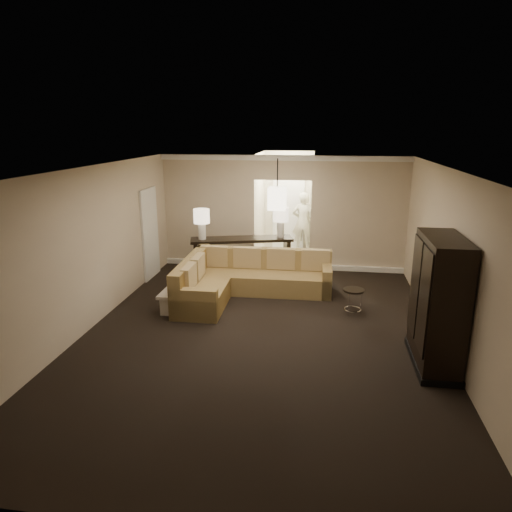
% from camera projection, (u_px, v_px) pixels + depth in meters
% --- Properties ---
extents(ground, '(8.00, 8.00, 0.00)m').
position_uv_depth(ground, '(260.00, 335.00, 7.80)').
color(ground, black).
rests_on(ground, ground).
extents(wall_back, '(6.00, 0.04, 2.80)m').
position_uv_depth(wall_back, '(282.00, 213.00, 11.23)').
color(wall_back, beige).
rests_on(wall_back, ground).
extents(wall_front, '(6.00, 0.04, 2.80)m').
position_uv_depth(wall_front, '(190.00, 393.00, 3.61)').
color(wall_front, beige).
rests_on(wall_front, ground).
extents(wall_left, '(0.04, 8.00, 2.80)m').
position_uv_depth(wall_left, '(87.00, 250.00, 7.84)').
color(wall_left, beige).
rests_on(wall_left, ground).
extents(wall_right, '(0.04, 8.00, 2.80)m').
position_uv_depth(wall_right, '(453.00, 265.00, 7.00)').
color(wall_right, beige).
rests_on(wall_right, ground).
extents(ceiling, '(6.00, 8.00, 0.02)m').
position_uv_depth(ceiling, '(260.00, 170.00, 7.04)').
color(ceiling, silver).
rests_on(ceiling, wall_back).
extents(crown_molding, '(6.00, 0.10, 0.12)m').
position_uv_depth(crown_molding, '(283.00, 158.00, 10.82)').
color(crown_molding, white).
rests_on(crown_molding, wall_back).
extents(baseboard, '(6.00, 0.10, 0.12)m').
position_uv_depth(baseboard, '(281.00, 265.00, 11.54)').
color(baseboard, white).
rests_on(baseboard, ground).
extents(side_door, '(0.05, 0.90, 2.10)m').
position_uv_depth(side_door, '(150.00, 234.00, 10.60)').
color(side_door, white).
rests_on(side_door, ground).
extents(foyer, '(1.44, 2.02, 2.80)m').
position_uv_depth(foyer, '(287.00, 208.00, 12.53)').
color(foyer, beige).
rests_on(foyer, ground).
extents(sectional_sofa, '(3.00, 2.39, 0.90)m').
position_uv_depth(sectional_sofa, '(243.00, 279.00, 9.57)').
color(sectional_sofa, brown).
rests_on(sectional_sofa, ground).
extents(coffee_table, '(1.00, 1.00, 0.41)m').
position_uv_depth(coffee_table, '(189.00, 299.00, 8.91)').
color(coffee_table, silver).
rests_on(coffee_table, ground).
extents(console_table, '(2.45, 1.15, 0.92)m').
position_uv_depth(console_table, '(242.00, 253.00, 10.82)').
color(console_table, black).
rests_on(console_table, ground).
extents(armoire, '(0.58, 1.36, 1.95)m').
position_uv_depth(armoire, '(438.00, 306.00, 6.62)').
color(armoire, black).
rests_on(armoire, ground).
extents(drink_table, '(0.40, 0.40, 0.49)m').
position_uv_depth(drink_table, '(353.00, 296.00, 8.62)').
color(drink_table, black).
rests_on(drink_table, ground).
extents(table_lamp_left, '(0.37, 0.37, 0.71)m').
position_uv_depth(table_lamp_left, '(202.00, 219.00, 10.49)').
color(table_lamp_left, white).
rests_on(table_lamp_left, console_table).
extents(table_lamp_right, '(0.37, 0.37, 0.71)m').
position_uv_depth(table_lamp_right, '(281.00, 217.00, 10.70)').
color(table_lamp_right, white).
rests_on(table_lamp_right, console_table).
extents(pendant_light, '(0.38, 0.38, 1.09)m').
position_uv_depth(pendant_light, '(277.00, 198.00, 9.84)').
color(pendant_light, black).
rests_on(pendant_light, ceiling).
extents(person, '(0.71, 0.50, 1.89)m').
position_uv_depth(person, '(303.00, 219.00, 12.81)').
color(person, beige).
rests_on(person, ground).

